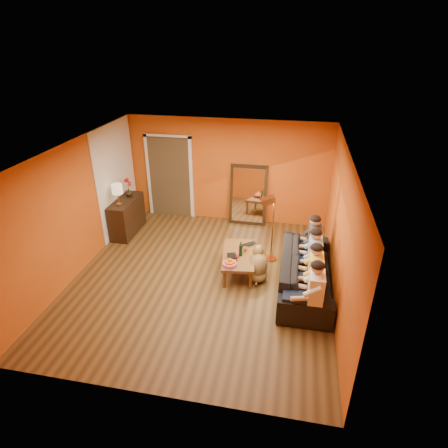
% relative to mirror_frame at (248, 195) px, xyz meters
% --- Properties ---
extents(room_shell, '(5.00, 5.50, 2.60)m').
position_rel_mirror_frame_xyz_m(room_shell, '(-0.55, -2.26, 0.54)').
color(room_shell, brown).
rests_on(room_shell, ground).
extents(white_accent, '(0.02, 1.90, 2.58)m').
position_rel_mirror_frame_xyz_m(white_accent, '(-3.04, -0.88, 0.54)').
color(white_accent, white).
rests_on(white_accent, wall_left).
extents(doorway_recess, '(1.06, 0.30, 2.10)m').
position_rel_mirror_frame_xyz_m(doorway_recess, '(-2.05, 0.20, 0.29)').
color(doorway_recess, '#3F2D19').
rests_on(doorway_recess, floor).
extents(door_jamb_left, '(0.08, 0.06, 2.20)m').
position_rel_mirror_frame_xyz_m(door_jamb_left, '(-2.62, 0.08, 0.29)').
color(door_jamb_left, white).
rests_on(door_jamb_left, wall_back).
extents(door_jamb_right, '(0.08, 0.06, 2.20)m').
position_rel_mirror_frame_xyz_m(door_jamb_right, '(-1.48, 0.08, 0.29)').
color(door_jamb_right, white).
rests_on(door_jamb_right, wall_back).
extents(door_header, '(1.22, 0.06, 0.08)m').
position_rel_mirror_frame_xyz_m(door_header, '(-2.05, 0.08, 1.36)').
color(door_header, white).
rests_on(door_header, wall_back).
extents(mirror_frame, '(0.92, 0.27, 1.51)m').
position_rel_mirror_frame_xyz_m(mirror_frame, '(0.00, 0.00, 0.00)').
color(mirror_frame, black).
rests_on(mirror_frame, floor).
extents(mirror_glass, '(0.78, 0.21, 1.35)m').
position_rel_mirror_frame_xyz_m(mirror_glass, '(0.00, -0.04, 0.00)').
color(mirror_glass, white).
rests_on(mirror_glass, mirror_frame).
extents(sideboard, '(0.44, 1.18, 0.85)m').
position_rel_mirror_frame_xyz_m(sideboard, '(-2.79, -1.08, -0.34)').
color(sideboard, black).
rests_on(sideboard, floor).
extents(table_lamp, '(0.24, 0.24, 0.51)m').
position_rel_mirror_frame_xyz_m(table_lamp, '(-2.79, -1.38, 0.34)').
color(table_lamp, beige).
rests_on(table_lamp, sideboard).
extents(sofa, '(2.41, 0.94, 0.70)m').
position_rel_mirror_frame_xyz_m(sofa, '(1.45, -2.52, -0.41)').
color(sofa, black).
rests_on(sofa, floor).
extents(coffee_table, '(0.77, 1.29, 0.42)m').
position_rel_mirror_frame_xyz_m(coffee_table, '(0.12, -2.25, -0.55)').
color(coffee_table, brown).
rests_on(coffee_table, floor).
extents(floor_lamp, '(0.34, 0.29, 1.44)m').
position_rel_mirror_frame_xyz_m(floor_lamp, '(0.74, -1.67, -0.04)').
color(floor_lamp, '#BA7136').
rests_on(floor_lamp, floor).
extents(dog, '(0.58, 0.69, 0.70)m').
position_rel_mirror_frame_xyz_m(dog, '(0.54, -2.41, -0.41)').
color(dog, olive).
rests_on(dog, floor).
extents(person_far_left, '(0.70, 0.44, 1.22)m').
position_rel_mirror_frame_xyz_m(person_far_left, '(1.58, -3.52, -0.15)').
color(person_far_left, white).
rests_on(person_far_left, sofa).
extents(person_mid_left, '(0.70, 0.44, 1.22)m').
position_rel_mirror_frame_xyz_m(person_mid_left, '(1.58, -2.97, -0.15)').
color(person_mid_left, '#EBC14E').
rests_on(person_mid_left, sofa).
extents(person_mid_right, '(0.70, 0.44, 1.22)m').
position_rel_mirror_frame_xyz_m(person_mid_right, '(1.58, -2.42, -0.15)').
color(person_mid_right, '#86A1CF').
rests_on(person_mid_right, sofa).
extents(person_far_right, '(0.70, 0.44, 1.22)m').
position_rel_mirror_frame_xyz_m(person_far_right, '(1.58, -1.87, -0.15)').
color(person_far_right, '#2E2E33').
rests_on(person_far_right, sofa).
extents(fruit_bowl, '(0.26, 0.26, 0.16)m').
position_rel_mirror_frame_xyz_m(fruit_bowl, '(0.02, -2.70, -0.26)').
color(fruit_bowl, '#E751A3').
rests_on(fruit_bowl, coffee_table).
extents(wine_bottle, '(0.07, 0.07, 0.31)m').
position_rel_mirror_frame_xyz_m(wine_bottle, '(0.17, -2.30, -0.18)').
color(wine_bottle, black).
rests_on(wine_bottle, coffee_table).
extents(tumbler, '(0.12, 0.12, 0.09)m').
position_rel_mirror_frame_xyz_m(tumbler, '(0.24, -2.13, -0.29)').
color(tumbler, '#B27F3F').
rests_on(tumbler, coffee_table).
extents(laptop, '(0.38, 0.36, 0.03)m').
position_rel_mirror_frame_xyz_m(laptop, '(0.30, -1.90, -0.33)').
color(laptop, black).
rests_on(laptop, coffee_table).
extents(book_lower, '(0.22, 0.26, 0.02)m').
position_rel_mirror_frame_xyz_m(book_lower, '(-0.06, -2.45, -0.33)').
color(book_lower, black).
rests_on(book_lower, coffee_table).
extents(book_mid, '(0.20, 0.26, 0.02)m').
position_rel_mirror_frame_xyz_m(book_mid, '(-0.05, -2.44, -0.31)').
color(book_mid, red).
rests_on(book_mid, book_lower).
extents(book_upper, '(0.24, 0.27, 0.02)m').
position_rel_mirror_frame_xyz_m(book_upper, '(-0.06, -2.46, -0.29)').
color(book_upper, black).
rests_on(book_upper, book_mid).
extents(vase, '(0.17, 0.17, 0.18)m').
position_rel_mirror_frame_xyz_m(vase, '(-2.79, -0.83, 0.18)').
color(vase, black).
rests_on(vase, sideboard).
extents(flowers, '(0.17, 0.17, 0.48)m').
position_rel_mirror_frame_xyz_m(flowers, '(-2.79, -0.83, 0.45)').
color(flowers, red).
rests_on(flowers, vase).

